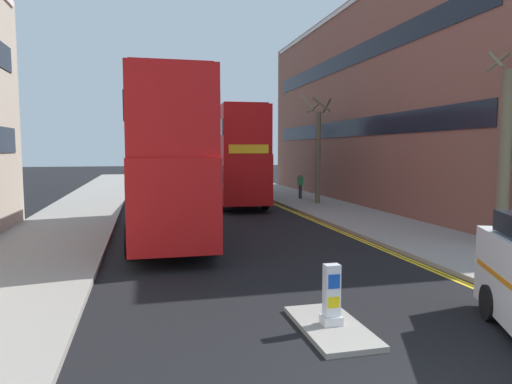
# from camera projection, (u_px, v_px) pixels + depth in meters

# --- Properties ---
(sidewalk_right) EXTENTS (4.00, 80.00, 0.14)m
(sidewalk_right) POSITION_uv_depth(u_px,v_px,m) (351.00, 215.00, 22.13)
(sidewalk_right) COLOR gray
(sidewalk_right) RESTS_ON ground
(sidewalk_left) EXTENTS (4.00, 80.00, 0.14)m
(sidewalk_left) POSITION_uv_depth(u_px,v_px,m) (66.00, 226.00, 19.06)
(sidewalk_left) COLOR gray
(sidewalk_left) RESTS_ON ground
(kerb_line_outer) EXTENTS (0.10, 56.00, 0.01)m
(kerb_line_outer) POSITION_uv_depth(u_px,v_px,m) (327.00, 225.00, 19.71)
(kerb_line_outer) COLOR yellow
(kerb_line_outer) RESTS_ON ground
(kerb_line_inner) EXTENTS (0.10, 56.00, 0.01)m
(kerb_line_inner) POSITION_uv_depth(u_px,v_px,m) (323.00, 225.00, 19.67)
(kerb_line_inner) COLOR yellow
(kerb_line_inner) RESTS_ON ground
(traffic_island) EXTENTS (1.10, 2.20, 0.10)m
(traffic_island) POSITION_uv_depth(u_px,v_px,m) (331.00, 327.00, 8.24)
(traffic_island) COLOR gray
(traffic_island) RESTS_ON ground
(keep_left_bollard) EXTENTS (0.36, 0.28, 1.11)m
(keep_left_bollard) POSITION_uv_depth(u_px,v_px,m) (332.00, 297.00, 8.19)
(keep_left_bollard) COLOR silver
(keep_left_bollard) RESTS_ON traffic_island
(double_decker_bus_away) EXTENTS (2.90, 10.84, 5.64)m
(double_decker_bus_away) POSITION_uv_depth(u_px,v_px,m) (167.00, 156.00, 16.93)
(double_decker_bus_away) COLOR red
(double_decker_bus_away) RESTS_ON ground
(double_decker_bus_oncoming) EXTENTS (3.18, 10.91, 5.64)m
(double_decker_bus_oncoming) POSITION_uv_depth(u_px,v_px,m) (233.00, 154.00, 27.67)
(double_decker_bus_oncoming) COLOR #B20F0F
(double_decker_bus_oncoming) RESTS_ON ground
(pedestrian_far) EXTENTS (0.34, 0.22, 1.62)m
(pedestrian_far) POSITION_uv_depth(u_px,v_px,m) (300.00, 185.00, 29.08)
(pedestrian_far) COLOR #2D2D38
(pedestrian_far) RESTS_ON sidewalk_right
(street_tree_near) EXTENTS (1.45, 1.47, 6.33)m
(street_tree_near) POSITION_uv_depth(u_px,v_px,m) (318.00, 151.00, 26.43)
(street_tree_near) COLOR #6B6047
(street_tree_near) RESTS_ON sidewalk_right
(street_tree_mid) EXTENTS (1.43, 1.49, 5.38)m
(street_tree_mid) POSITION_uv_depth(u_px,v_px,m) (250.00, 155.00, 36.74)
(street_tree_mid) COLOR #6B6047
(street_tree_mid) RESTS_ON sidewalk_right
(street_tree_far) EXTENTS (1.54, 1.48, 6.67)m
(street_tree_far) POSITION_uv_depth(u_px,v_px,m) (506.00, 150.00, 14.40)
(street_tree_far) COLOR #6B6047
(street_tree_far) RESTS_ON sidewalk_right
(townhouse_terrace_right) EXTENTS (10.08, 28.00, 11.91)m
(townhouse_terrace_right) POSITION_uv_depth(u_px,v_px,m) (418.00, 106.00, 28.43)
(townhouse_terrace_right) COLOR brown
(townhouse_terrace_right) RESTS_ON ground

